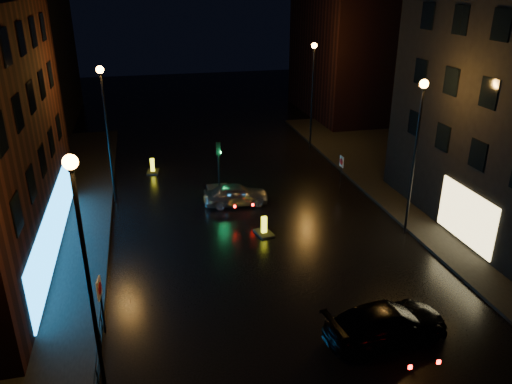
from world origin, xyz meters
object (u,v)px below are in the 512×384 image
traffic_signal (219,185)px  silver_hatchback (236,194)px  dark_sedan (387,323)px  road_sign_right (341,164)px  bollard_near (264,230)px  road_sign_left (100,293)px  bollard_far (153,169)px

traffic_signal → silver_hatchback: 2.29m
dark_sedan → road_sign_right: road_sign_right is taller
bollard_near → dark_sedan: bearing=-87.5°
silver_hatchback → bollard_near: 4.29m
road_sign_right → traffic_signal: bearing=-9.6°
traffic_signal → road_sign_left: size_ratio=1.39×
silver_hatchback → bollard_near: silver_hatchback is taller
bollard_far → silver_hatchback: bearing=-47.2°
silver_hatchback → bollard_far: bearing=36.8°
traffic_signal → silver_hatchback: size_ratio=0.87×
bollard_far → road_sign_right: (12.05, -5.84, 1.44)m
traffic_signal → dark_sedan: 16.32m
traffic_signal → dark_sedan: traffic_signal is taller
road_sign_left → road_sign_right: size_ratio=1.11×
bollard_far → road_sign_left: (-2.61, -17.73, 1.63)m
traffic_signal → road_sign_right: bearing=-8.2°
traffic_signal → dark_sedan: size_ratio=0.69×
dark_sedan → bollard_far: (-7.95, 20.55, -0.49)m
bollard_far → road_sign_left: bearing=-90.3°
silver_hatchback → road_sign_left: 13.18m
road_sign_right → road_sign_left: bearing=37.7°
traffic_signal → silver_hatchback: traffic_signal is taller
traffic_signal → bollard_far: (-4.09, 4.70, -0.27)m
silver_hatchback → dark_sedan: bearing=-164.8°
silver_hatchback → road_sign_left: size_ratio=1.59×
traffic_signal → road_sign_left: traffic_signal is taller
dark_sedan → road_sign_left: (-10.56, 2.82, 1.14)m
dark_sedan → road_sign_right: (4.10, 14.71, 0.95)m
bollard_far → road_sign_right: size_ratio=0.58×
traffic_signal → road_sign_left: 14.72m
silver_hatchback → road_sign_right: size_ratio=1.77×
bollard_near → road_sign_left: size_ratio=0.53×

